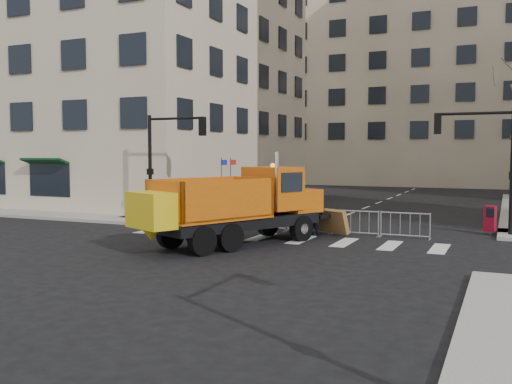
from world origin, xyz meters
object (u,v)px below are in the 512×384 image
at_px(cop_b, 316,216).
at_px(cop_c, 301,216).
at_px(cop_a, 305,211).
at_px(plow_truck, 234,204).
at_px(newspaper_box, 490,219).
at_px(worker, 235,207).

bearing_deg(cop_b, cop_c, 78.00).
bearing_deg(cop_a, cop_c, 54.84).
bearing_deg(plow_truck, cop_c, 0.35).
height_order(plow_truck, cop_a, plow_truck).
xyz_separation_m(cop_b, newspaper_box, (6.86, 3.18, -0.13)).
bearing_deg(worker, cop_c, -45.27).
xyz_separation_m(cop_a, cop_c, (-0.01, -0.52, -0.15)).
distance_m(plow_truck, cop_b, 4.43).
xyz_separation_m(worker, newspaper_box, (11.01, 2.55, -0.28)).
xyz_separation_m(plow_truck, worker, (-2.15, 4.50, -0.61)).
bearing_deg(cop_c, cop_a, -142.01).
xyz_separation_m(plow_truck, newspaper_box, (8.87, 7.06, -0.89)).
bearing_deg(cop_b, newspaper_box, -123.30).
bearing_deg(cop_a, worker, -43.91).
relative_size(plow_truck, newspaper_box, 8.56).
xyz_separation_m(cop_c, worker, (-3.65, 1.15, 0.12)).
bearing_deg(cop_a, cop_b, 145.85).
xyz_separation_m(plow_truck, cop_b, (2.00, 3.87, -0.76)).
relative_size(cop_b, worker, 0.99).
bearing_deg(plow_truck, newspaper_box, -26.97).
bearing_deg(cop_c, newspaper_box, 155.71).
bearing_deg(cop_c, cop_b, 175.19).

